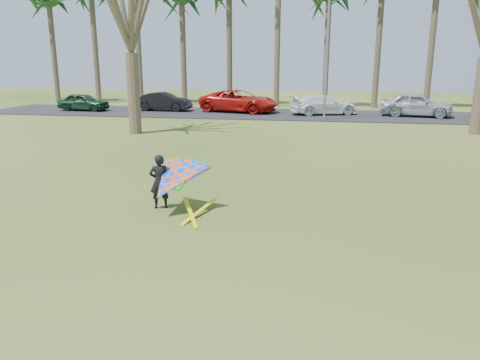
% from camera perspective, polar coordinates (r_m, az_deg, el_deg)
% --- Properties ---
extents(ground, '(100.00, 100.00, 0.00)m').
position_cam_1_polar(ground, '(9.72, -2.07, -9.25)').
color(ground, '#1F4A10').
rests_on(ground, ground).
extents(parking_strip, '(46.00, 7.00, 0.06)m').
position_cam_1_polar(parking_strip, '(33.97, 6.80, 7.94)').
color(parking_strip, black).
rests_on(parking_strip, ground).
extents(streetlight, '(2.28, 0.18, 8.00)m').
position_cam_1_polar(streetlight, '(30.70, 10.89, 15.38)').
color(streetlight, gray).
rests_on(streetlight, ground).
extents(car_0, '(3.89, 1.68, 1.31)m').
position_cam_1_polar(car_0, '(37.88, -18.54, 9.02)').
color(car_0, '#163820').
rests_on(car_0, parking_strip).
extents(car_1, '(4.20, 1.56, 1.37)m').
position_cam_1_polar(car_1, '(36.33, -9.28, 9.42)').
color(car_1, black).
rests_on(car_1, parking_strip).
extents(car_2, '(6.24, 3.98, 1.60)m').
position_cam_1_polar(car_2, '(35.04, -0.12, 9.61)').
color(car_2, '#B7130E').
rests_on(car_2, parking_strip).
extents(car_3, '(5.07, 3.37, 1.36)m').
position_cam_1_polar(car_3, '(33.98, 10.17, 9.02)').
color(car_3, white).
rests_on(car_3, parking_strip).
extents(car_4, '(4.95, 2.67, 1.60)m').
position_cam_1_polar(car_4, '(34.44, 20.69, 8.59)').
color(car_4, '#A3AAB1').
rests_on(car_4, parking_strip).
extents(kite_flyer, '(2.13, 2.39, 2.02)m').
position_cam_1_polar(kite_flyer, '(12.31, -8.32, -0.09)').
color(kite_flyer, black).
rests_on(kite_flyer, ground).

